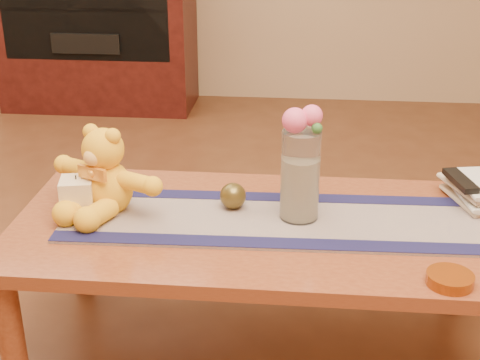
# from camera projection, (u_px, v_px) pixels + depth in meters

# --- Properties ---
(floor) EXTENTS (5.50, 5.50, 0.00)m
(floor) POSITION_uv_depth(u_px,v_px,m) (256.00, 350.00, 2.10)
(floor) COLOR #512A17
(floor) RESTS_ON ground
(coffee_table_top) EXTENTS (1.40, 0.70, 0.04)m
(coffee_table_top) POSITION_uv_depth(u_px,v_px,m) (257.00, 228.00, 1.93)
(coffee_table_top) COLOR maroon
(coffee_table_top) RESTS_ON floor
(table_leg_fl) EXTENTS (0.07, 0.07, 0.41)m
(table_leg_fl) POSITION_uv_depth(u_px,v_px,m) (12.00, 342.00, 1.81)
(table_leg_fl) COLOR maroon
(table_leg_fl) RESTS_ON floor
(table_leg_bl) EXTENTS (0.07, 0.07, 0.41)m
(table_leg_bl) POSITION_uv_depth(u_px,v_px,m) (80.00, 239.00, 2.34)
(table_leg_bl) COLOR maroon
(table_leg_bl) RESTS_ON floor
(table_leg_br) EXTENTS (0.07, 0.07, 0.41)m
(table_leg_br) POSITION_uv_depth(u_px,v_px,m) (455.00, 257.00, 2.23)
(table_leg_br) COLOR maroon
(table_leg_br) RESTS_ON floor
(persian_runner) EXTENTS (1.21, 0.38, 0.01)m
(persian_runner) POSITION_uv_depth(u_px,v_px,m) (273.00, 220.00, 1.93)
(persian_runner) COLOR #1C214F
(persian_runner) RESTS_ON coffee_table_top
(runner_border_near) EXTENTS (1.20, 0.10, 0.00)m
(runner_border_near) POSITION_uv_depth(u_px,v_px,m) (272.00, 243.00, 1.79)
(runner_border_near) COLOR #161540
(runner_border_near) RESTS_ON persian_runner
(runner_border_far) EXTENTS (1.20, 0.10, 0.00)m
(runner_border_far) POSITION_uv_depth(u_px,v_px,m) (274.00, 197.00, 2.06)
(runner_border_far) COLOR #161540
(runner_border_far) RESTS_ON persian_runner
(teddy_bear) EXTENTS (0.44, 0.41, 0.24)m
(teddy_bear) POSITION_uv_depth(u_px,v_px,m) (106.00, 170.00, 1.94)
(teddy_bear) COLOR yellow
(teddy_bear) RESTS_ON persian_runner
(pillar_candle) EXTENTS (0.11, 0.11, 0.11)m
(pillar_candle) POSITION_uv_depth(u_px,v_px,m) (78.00, 197.00, 1.93)
(pillar_candle) COLOR beige
(pillar_candle) RESTS_ON persian_runner
(candle_wick) EXTENTS (0.00, 0.00, 0.01)m
(candle_wick) POSITION_uv_depth(u_px,v_px,m) (76.00, 177.00, 1.91)
(candle_wick) COLOR black
(candle_wick) RESTS_ON pillar_candle
(glass_vase) EXTENTS (0.11, 0.11, 0.26)m
(glass_vase) POSITION_uv_depth(u_px,v_px,m) (300.00, 176.00, 1.88)
(glass_vase) COLOR silver
(glass_vase) RESTS_ON persian_runner
(potpourri_fill) EXTENTS (0.09, 0.09, 0.18)m
(potpourri_fill) POSITION_uv_depth(u_px,v_px,m) (300.00, 188.00, 1.90)
(potpourri_fill) COLOR beige
(potpourri_fill) RESTS_ON glass_vase
(rose_left) EXTENTS (0.07, 0.07, 0.07)m
(rose_left) POSITION_uv_depth(u_px,v_px,m) (295.00, 120.00, 1.81)
(rose_left) COLOR #EE5485
(rose_left) RESTS_ON glass_vase
(rose_right) EXTENTS (0.06, 0.06, 0.06)m
(rose_right) POSITION_uv_depth(u_px,v_px,m) (312.00, 116.00, 1.82)
(rose_right) COLOR #EE5485
(rose_right) RESTS_ON glass_vase
(blue_flower_back) EXTENTS (0.04, 0.04, 0.04)m
(blue_flower_back) POSITION_uv_depth(u_px,v_px,m) (306.00, 118.00, 1.85)
(blue_flower_back) COLOR #516EB0
(blue_flower_back) RESTS_ON glass_vase
(blue_flower_side) EXTENTS (0.04, 0.04, 0.04)m
(blue_flower_side) POSITION_uv_depth(u_px,v_px,m) (291.00, 122.00, 1.84)
(blue_flower_side) COLOR #516EB0
(blue_flower_side) RESTS_ON glass_vase
(leaf_sprig) EXTENTS (0.03, 0.03, 0.03)m
(leaf_sprig) POSITION_uv_depth(u_px,v_px,m) (317.00, 128.00, 1.80)
(leaf_sprig) COLOR #33662D
(leaf_sprig) RESTS_ON glass_vase
(bronze_ball) EXTENTS (0.09, 0.09, 0.08)m
(bronze_ball) POSITION_uv_depth(u_px,v_px,m) (233.00, 196.00, 1.98)
(bronze_ball) COLOR #53431B
(bronze_ball) RESTS_ON persian_runner
(book_bottom) EXTENTS (0.22, 0.26, 0.02)m
(book_bottom) POSITION_uv_depth(u_px,v_px,m) (456.00, 202.00, 2.02)
(book_bottom) COLOR beige
(book_bottom) RESTS_ON coffee_table_top
(book_lower) EXTENTS (0.20, 0.25, 0.02)m
(book_lower) POSITION_uv_depth(u_px,v_px,m) (459.00, 197.00, 2.01)
(book_lower) COLOR beige
(book_lower) RESTS_ON book_bottom
(book_upper) EXTENTS (0.23, 0.27, 0.02)m
(book_upper) POSITION_uv_depth(u_px,v_px,m) (455.00, 190.00, 2.01)
(book_upper) COLOR beige
(book_upper) RESTS_ON book_lower
(book_top) EXTENTS (0.20, 0.25, 0.02)m
(book_top) POSITION_uv_depth(u_px,v_px,m) (460.00, 185.00, 2.00)
(book_top) COLOR beige
(book_top) RESTS_ON book_upper
(tv_remote) EXTENTS (0.08, 0.17, 0.02)m
(tv_remote) POSITION_uv_depth(u_px,v_px,m) (460.00, 180.00, 1.98)
(tv_remote) COLOR black
(tv_remote) RESTS_ON book_top
(amber_dish) EXTENTS (0.13, 0.13, 0.03)m
(amber_dish) POSITION_uv_depth(u_px,v_px,m) (450.00, 279.00, 1.62)
(amber_dish) COLOR #BF5914
(amber_dish) RESTS_ON coffee_table_top
(media_cabinet) EXTENTS (1.20, 0.50, 1.10)m
(media_cabinet) POSITION_uv_depth(u_px,v_px,m) (97.00, 21.00, 4.25)
(media_cabinet) COLOR black
(media_cabinet) RESTS_ON floor
(cabinet_cavity) EXTENTS (1.02, 0.03, 0.61)m
(cabinet_cavity) POSITION_uv_depth(u_px,v_px,m) (84.00, 10.00, 3.99)
(cabinet_cavity) COLOR black
(cabinet_cavity) RESTS_ON media_cabinet
(cabinet_shelf) EXTENTS (1.02, 0.20, 0.02)m
(cabinet_shelf) POSITION_uv_depth(u_px,v_px,m) (88.00, 7.00, 4.07)
(cabinet_shelf) COLOR black
(cabinet_shelf) RESTS_ON media_cabinet
(stereo_lower) EXTENTS (0.42, 0.28, 0.12)m
(stereo_lower) POSITION_uv_depth(u_px,v_px,m) (92.00, 39.00, 4.17)
(stereo_lower) COLOR black
(stereo_lower) RESTS_ON media_cabinet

